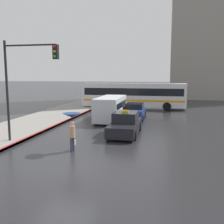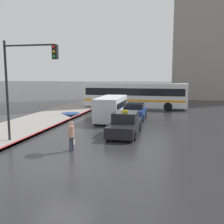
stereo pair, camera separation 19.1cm
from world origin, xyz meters
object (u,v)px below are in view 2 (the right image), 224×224
object	(u,v)px
ambulance_van	(111,108)
traffic_light	(25,73)
sedan_red	(135,112)
city_bus	(135,94)
pedestrian_with_umbrella	(71,122)
taxi	(125,124)

from	to	relation	value
ambulance_van	traffic_light	world-z (taller)	traffic_light
sedan_red	ambulance_van	bearing A→B (deg)	38.68
city_bus	traffic_light	xyz separation A→B (m)	(-3.95, -18.10, 2.45)
pedestrian_with_umbrella	taxi	bearing A→B (deg)	-14.11
sedan_red	ambulance_van	size ratio (longest dim) A/B	0.76
pedestrian_with_umbrella	sedan_red	bearing A→B (deg)	0.69
ambulance_van	city_bus	xyz separation A→B (m)	(0.88, 9.24, 0.52)
taxi	pedestrian_with_umbrella	size ratio (longest dim) A/B	2.26
sedan_red	ambulance_van	distance (m)	2.56
ambulance_van	pedestrian_with_umbrella	size ratio (longest dim) A/B	2.64
traffic_light	taxi	bearing A→B (deg)	35.72
sedan_red	traffic_light	bearing A→B (deg)	64.26
city_bus	pedestrian_with_umbrella	distance (m)	19.03
taxi	ambulance_van	distance (m)	5.56
sedan_red	traffic_light	xyz separation A→B (m)	(-5.02, -10.42, 3.51)
sedan_red	city_bus	world-z (taller)	city_bus
taxi	ambulance_van	xyz separation A→B (m)	(-2.14, 5.11, 0.50)
traffic_light	city_bus	bearing A→B (deg)	77.69
pedestrian_with_umbrella	traffic_light	size ratio (longest dim) A/B	0.34
city_bus	taxi	bearing A→B (deg)	-174.03
taxi	city_bus	distance (m)	14.44
taxi	sedan_red	xyz separation A→B (m)	(-0.19, 6.67, -0.03)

